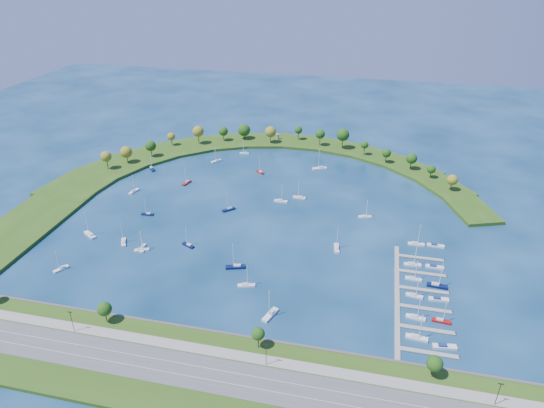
% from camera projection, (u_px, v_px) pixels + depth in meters
% --- Properties ---
extents(ground, '(700.00, 700.00, 0.00)m').
position_uv_depth(ground, '(262.00, 213.00, 283.62)').
color(ground, '#072744').
rests_on(ground, ground).
extents(south_shoreline, '(420.00, 43.10, 11.60)m').
position_uv_depth(south_shoreline, '(183.00, 368.00, 177.52)').
color(south_shoreline, '#2B4C14').
rests_on(south_shoreline, ground).
extents(breakwater, '(286.74, 247.64, 2.00)m').
position_uv_depth(breakwater, '(214.00, 171.00, 334.06)').
color(breakwater, '#2B4C14').
rests_on(breakwater, ground).
extents(breakwater_trees, '(238.33, 93.51, 16.03)m').
position_uv_depth(breakwater_trees, '(264.00, 141.00, 359.43)').
color(breakwater_trees, '#382314').
rests_on(breakwater_trees, breakwater).
extents(harbor_tower, '(2.60, 2.60, 4.34)m').
position_uv_depth(harbor_tower, '(278.00, 137.00, 386.33)').
color(harbor_tower, gray).
rests_on(harbor_tower, breakwater).
extents(dock_system, '(24.28, 82.00, 1.60)m').
position_uv_depth(dock_system, '(414.00, 297.00, 214.38)').
color(dock_system, gray).
rests_on(dock_system, ground).
extents(moored_boat_0, '(4.13, 7.90, 11.18)m').
position_uv_depth(moored_boat_0, '(143.00, 247.00, 249.25)').
color(moored_boat_0, white).
rests_on(moored_boat_0, ground).
extents(moored_boat_1, '(5.44, 7.54, 10.97)m').
position_uv_depth(moored_boat_1, '(61.00, 268.00, 233.11)').
color(moored_boat_1, white).
rests_on(moored_boat_1, ground).
extents(moored_boat_2, '(6.85, 7.61, 11.79)m').
position_uv_depth(moored_boat_2, '(216.00, 161.00, 351.28)').
color(moored_boat_2, white).
rests_on(moored_boat_2, ground).
extents(moored_boat_3, '(8.47, 4.55, 11.99)m').
position_uv_depth(moored_boat_3, '(246.00, 285.00, 221.57)').
color(moored_boat_3, white).
rests_on(moored_boat_3, ground).
extents(moored_boat_4, '(7.77, 5.03, 11.12)m').
position_uv_depth(moored_boat_4, '(142.00, 249.00, 247.70)').
color(moored_boat_4, white).
rests_on(moored_boat_4, ground).
extents(moored_boat_5, '(5.77, 9.90, 14.05)m').
position_uv_depth(moored_boat_5, '(270.00, 314.00, 203.79)').
color(moored_boat_5, white).
rests_on(moored_boat_5, ground).
extents(moored_boat_6, '(7.22, 2.87, 10.32)m').
position_uv_depth(moored_boat_6, '(244.00, 153.00, 364.80)').
color(moored_boat_6, white).
rests_on(moored_boat_6, ground).
extents(moored_boat_7, '(7.41, 7.85, 12.40)m').
position_uv_depth(moored_boat_7, '(152.00, 168.00, 338.76)').
color(moored_boat_7, '#09113B').
rests_on(moored_boat_7, ground).
extents(moored_boat_8, '(3.73, 9.05, 12.91)m').
position_uv_depth(moored_boat_8, '(337.00, 248.00, 249.04)').
color(moored_boat_8, white).
rests_on(moored_boat_8, ground).
extents(moored_boat_9, '(9.91, 5.33, 14.03)m').
position_uv_depth(moored_boat_9, '(236.00, 266.00, 234.34)').
color(moored_boat_9, '#09113B').
rests_on(moored_boat_9, ground).
extents(moored_boat_10, '(8.30, 2.48, 12.14)m').
position_uv_depth(moored_boat_10, '(281.00, 201.00, 295.45)').
color(moored_boat_10, white).
rests_on(moored_boat_10, ground).
extents(moored_boat_11, '(10.47, 6.82, 15.00)m').
position_uv_depth(moored_boat_11, '(320.00, 168.00, 339.16)').
color(moored_boat_11, white).
rests_on(moored_boat_11, ground).
extents(moored_boat_12, '(4.19, 8.43, 11.94)m').
position_uv_depth(moored_boat_12, '(187.00, 182.00, 318.60)').
color(moored_boat_12, maroon).
rests_on(moored_boat_12, ground).
extents(moored_boat_13, '(4.15, 8.44, 11.95)m').
position_uv_depth(moored_boat_13, '(134.00, 191.00, 307.41)').
color(moored_boat_13, white).
rests_on(moored_boat_13, ground).
extents(moored_boat_14, '(8.00, 2.55, 11.64)m').
position_uv_depth(moored_boat_14, '(299.00, 197.00, 299.75)').
color(moored_boat_14, white).
rests_on(moored_boat_14, ground).
extents(moored_boat_15, '(7.68, 5.12, 11.04)m').
position_uv_depth(moored_boat_15, '(188.00, 245.00, 251.62)').
color(moored_boat_15, '#09113B').
rests_on(moored_boat_15, ground).
extents(moored_boat_16, '(7.45, 7.28, 11.96)m').
position_uv_depth(moored_boat_16, '(229.00, 209.00, 286.00)').
color(moored_boat_16, '#09113B').
rests_on(moored_boat_16, ground).
extents(moored_boat_17, '(7.83, 4.18, 11.08)m').
position_uv_depth(moored_boat_17, '(365.00, 216.00, 278.41)').
color(moored_boat_17, white).
rests_on(moored_boat_17, ground).
extents(moored_boat_18, '(7.29, 2.61, 10.50)m').
position_uv_depth(moored_boat_18, '(147.00, 214.00, 281.09)').
color(moored_boat_18, '#09113B').
rests_on(moored_boat_18, ground).
extents(moored_boat_19, '(6.92, 6.29, 10.76)m').
position_uv_depth(moored_boat_19, '(260.00, 172.00, 333.97)').
color(moored_boat_19, maroon).
rests_on(moored_boat_19, ground).
extents(moored_boat_20, '(5.96, 8.33, 12.10)m').
position_uv_depth(moored_boat_20, '(124.00, 242.00, 254.08)').
color(moored_boat_20, white).
rests_on(moored_boat_20, ground).
extents(moored_boat_21, '(9.50, 7.44, 14.07)m').
position_uv_depth(moored_boat_21, '(90.00, 234.00, 260.53)').
color(moored_boat_21, white).
rests_on(moored_boat_21, ground).
extents(docked_boat_0, '(8.94, 3.27, 12.86)m').
position_uv_depth(docked_boat_0, '(417.00, 337.00, 191.74)').
color(docked_boat_0, white).
rests_on(docked_boat_0, ground).
extents(docked_boat_1, '(9.49, 3.92, 1.88)m').
position_uv_depth(docked_boat_1, '(444.00, 347.00, 187.53)').
color(docked_boat_1, white).
rests_on(docked_boat_1, ground).
extents(docked_boat_2, '(8.33, 3.24, 11.93)m').
position_uv_depth(docked_boat_2, '(416.00, 317.00, 202.31)').
color(docked_boat_2, white).
rests_on(docked_boat_2, ground).
extents(docked_boat_3, '(7.94, 2.88, 11.43)m').
position_uv_depth(docked_boat_3, '(441.00, 320.00, 200.44)').
color(docked_boat_3, maroon).
rests_on(docked_boat_3, ground).
extents(docked_boat_4, '(7.84, 3.23, 11.18)m').
position_uv_depth(docked_boat_4, '(414.00, 295.00, 215.00)').
color(docked_boat_4, white).
rests_on(docked_boat_4, ground).
extents(docked_boat_5, '(8.95, 3.28, 1.79)m').
position_uv_depth(docked_boat_5, '(438.00, 299.00, 212.88)').
color(docked_boat_5, white).
rests_on(docked_boat_5, ground).
extents(docked_boat_6, '(7.67, 2.65, 11.08)m').
position_uv_depth(docked_boat_6, '(413.00, 278.00, 226.02)').
color(docked_boat_6, white).
rests_on(docked_boat_6, ground).
extents(docked_boat_7, '(9.47, 3.33, 13.66)m').
position_uv_depth(docked_boat_7, '(437.00, 285.00, 221.26)').
color(docked_boat_7, '#09113B').
rests_on(docked_boat_7, ground).
extents(docked_boat_8, '(8.51, 3.04, 12.25)m').
position_uv_depth(docked_boat_8, '(413.00, 264.00, 236.14)').
color(docked_boat_8, white).
rests_on(docked_boat_8, ground).
extents(docked_boat_9, '(8.81, 2.65, 1.79)m').
position_uv_depth(docked_boat_9, '(434.00, 267.00, 234.50)').
color(docked_boat_9, white).
rests_on(docked_boat_9, ground).
extents(docked_boat_10, '(8.59, 2.86, 12.44)m').
position_uv_depth(docked_boat_10, '(416.00, 244.00, 252.48)').
color(docked_boat_10, white).
rests_on(docked_boat_10, ground).
extents(docked_boat_11, '(8.85, 2.77, 1.79)m').
position_uv_depth(docked_boat_11, '(435.00, 245.00, 251.37)').
color(docked_boat_11, white).
rests_on(docked_boat_11, ground).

